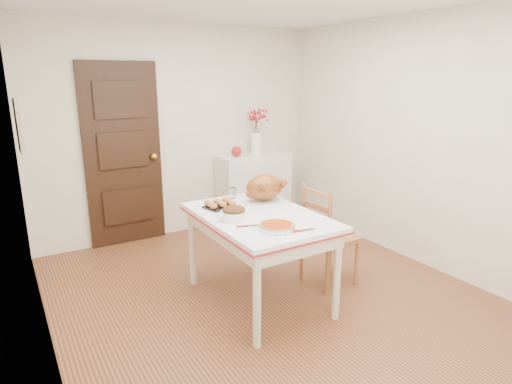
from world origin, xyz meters
TOP-DOWN VIEW (x-y plane):
  - floor at (0.00, 0.00)m, footprint 3.50×4.00m
  - wall_back at (0.00, 2.00)m, footprint 3.50×0.00m
  - wall_left at (-1.75, 0.00)m, footprint 0.00×4.00m
  - wall_right at (1.75, 0.00)m, footprint 0.00×4.00m
  - door_back at (-0.70, 1.97)m, footprint 0.85×0.06m
  - photo_board at (-1.73, 1.20)m, footprint 0.03×0.35m
  - sideboard at (0.90, 1.78)m, footprint 0.92×0.41m
  - kitchen_table at (-0.11, -0.01)m, footprint 0.90×1.31m
  - chair_oak at (0.63, -0.06)m, footprint 0.44×0.44m
  - berry_vase at (0.94, 1.78)m, footprint 0.30×0.30m
  - apple at (0.65, 1.78)m, footprint 0.13×0.13m
  - turkey_platter at (0.11, 0.27)m, footprint 0.47×0.40m
  - pumpkin_pie at (-0.19, -0.39)m, footprint 0.32×0.32m
  - stuffing_dish at (-0.36, -0.02)m, footprint 0.31×0.27m
  - rolls_tray at (-0.31, 0.33)m, footprint 0.29×0.25m
  - pie_server at (-0.05, -0.52)m, footprint 0.23×0.09m
  - carving_knife at (-0.31, -0.24)m, footprint 0.26×0.14m
  - drinking_glass at (-0.06, 0.54)m, footprint 0.08×0.08m
  - shaker_pair at (0.15, 0.51)m, footprint 0.11×0.06m

SIDE VIEW (x-z plane):
  - floor at x=0.00m, z-range 0.00..0.00m
  - kitchen_table at x=-0.11m, z-range 0.00..0.79m
  - sideboard at x=0.90m, z-range 0.00..0.92m
  - chair_oak at x=0.63m, z-range 0.00..0.95m
  - pie_server at x=-0.05m, z-range 0.79..0.80m
  - carving_knife at x=-0.31m, z-range 0.79..0.80m
  - pumpkin_pie at x=-0.19m, z-range 0.79..0.84m
  - rolls_tray at x=-0.31m, z-range 0.79..0.85m
  - shaker_pair at x=0.15m, z-range 0.79..0.88m
  - drinking_glass at x=-0.06m, z-range 0.79..0.89m
  - stuffing_dish at x=-0.36m, z-range 0.79..0.89m
  - turkey_platter at x=0.11m, z-range 0.79..1.05m
  - apple at x=0.65m, z-range 0.92..1.05m
  - door_back at x=-0.70m, z-range 0.00..2.06m
  - berry_vase at x=0.94m, z-range 0.92..1.50m
  - wall_back at x=0.00m, z-range 0.00..2.50m
  - wall_left at x=-1.75m, z-range 0.00..2.50m
  - wall_right at x=1.75m, z-range 0.00..2.50m
  - photo_board at x=-1.73m, z-range 1.27..1.73m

